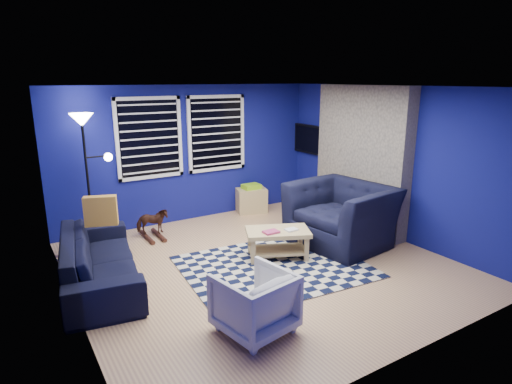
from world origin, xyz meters
The scene contains 18 objects.
floor centered at (0.00, 0.00, 0.00)m, with size 5.00×5.00×0.00m, color tan.
ceiling centered at (0.00, 0.00, 2.50)m, with size 5.00×5.00×0.00m, color white.
wall_back centered at (0.00, 2.50, 1.25)m, with size 5.00×5.00×0.00m, color navy.
wall_left centered at (-2.50, 0.00, 1.25)m, with size 5.00×5.00×0.00m, color navy.
wall_right centered at (2.50, 0.00, 1.25)m, with size 5.00×5.00×0.00m, color navy.
fireplace centered at (2.36, 0.50, 1.20)m, with size 0.65×2.00×2.50m.
window_left centered at (-0.75, 2.46, 1.60)m, with size 1.17×0.06×1.42m.
window_right centered at (0.55, 2.46, 1.60)m, with size 1.17×0.06×1.42m.
tv centered at (2.45, 2.00, 1.40)m, with size 0.07×1.00×0.58m.
rug centered at (0.10, -0.16, 0.01)m, with size 2.50×2.00×0.02m, color black.
sofa centered at (-2.10, 0.65, 0.33)m, with size 0.89×2.27×0.66m, color black.
armchair_big centered at (1.54, 0.04, 0.49)m, with size 1.31×1.49×0.97m, color black.
armchair_bent centered at (-0.96, -1.36, 0.34)m, with size 0.72×0.74×0.67m, color gray.
rocking_horse centered at (-0.99, 1.87, 0.29)m, with size 0.52×0.24×0.44m, color #462316.
coffee_table centered at (0.33, 0.09, 0.32)m, with size 1.06×0.87×0.46m.
cabinet centered at (1.18, 2.25, 0.25)m, with size 0.66×0.53×0.57m.
floor_lamp centered at (-1.86, 2.13, 1.72)m, with size 0.57×0.35×2.10m.
throw_pillow centered at (-1.95, 1.02, 0.87)m, with size 0.43×0.13×0.41m, color #C68A2E.
Camera 1 is at (-3.07, -4.80, 2.61)m, focal length 30.00 mm.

